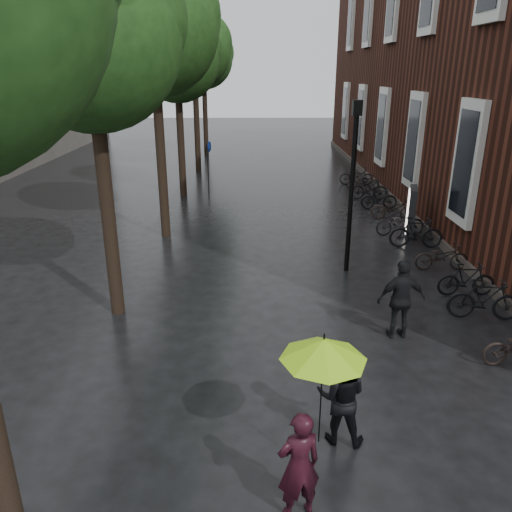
{
  "coord_description": "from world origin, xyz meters",
  "views": [
    {
      "loc": [
        -0.81,
        -3.96,
        5.54
      ],
      "look_at": [
        -0.74,
        6.83,
        1.51
      ],
      "focal_mm": 35.0,
      "sensor_mm": 36.0,
      "label": 1
    }
  ],
  "objects_px": {
    "person_burgundy": "(299,466)",
    "lamp_post": "(353,172)",
    "person_black": "(341,396)",
    "parked_bicycles": "(401,219)",
    "ad_lightbox": "(411,212)",
    "pedestrian_walking": "(401,299)"
  },
  "relations": [
    {
      "from": "pedestrian_walking",
      "to": "lamp_post",
      "type": "distance_m",
      "value": 4.41
    },
    {
      "from": "ad_lightbox",
      "to": "lamp_post",
      "type": "relative_size",
      "value": 0.36
    },
    {
      "from": "person_black",
      "to": "parked_bicycles",
      "type": "distance_m",
      "value": 11.66
    },
    {
      "from": "person_black",
      "to": "ad_lightbox",
      "type": "distance_m",
      "value": 11.2
    },
    {
      "from": "person_burgundy",
      "to": "lamp_post",
      "type": "bearing_deg",
      "value": -120.87
    },
    {
      "from": "person_black",
      "to": "lamp_post",
      "type": "xyz_separation_m",
      "value": [
        1.39,
        7.17,
        2.11
      ]
    },
    {
      "from": "person_burgundy",
      "to": "person_black",
      "type": "bearing_deg",
      "value": -135.45
    },
    {
      "from": "person_black",
      "to": "ad_lightbox",
      "type": "xyz_separation_m",
      "value": [
        4.19,
        10.39,
        0.07
      ]
    },
    {
      "from": "person_burgundy",
      "to": "pedestrian_walking",
      "type": "bearing_deg",
      "value": -135.83
    },
    {
      "from": "ad_lightbox",
      "to": "person_burgundy",
      "type": "bearing_deg",
      "value": -96.83
    },
    {
      "from": "parked_bicycles",
      "to": "ad_lightbox",
      "type": "relative_size",
      "value": 9.93
    },
    {
      "from": "ad_lightbox",
      "to": "lamp_post",
      "type": "distance_m",
      "value": 4.72
    },
    {
      "from": "person_black",
      "to": "pedestrian_walking",
      "type": "bearing_deg",
      "value": -106.03
    },
    {
      "from": "parked_bicycles",
      "to": "lamp_post",
      "type": "bearing_deg",
      "value": -124.93
    },
    {
      "from": "pedestrian_walking",
      "to": "lamp_post",
      "type": "relative_size",
      "value": 0.37
    },
    {
      "from": "parked_bicycles",
      "to": "ad_lightbox",
      "type": "distance_m",
      "value": 0.71
    },
    {
      "from": "parked_bicycles",
      "to": "person_burgundy",
      "type": "bearing_deg",
      "value": -111.24
    },
    {
      "from": "lamp_post",
      "to": "parked_bicycles",
      "type": "bearing_deg",
      "value": 55.07
    },
    {
      "from": "lamp_post",
      "to": "person_black",
      "type": "bearing_deg",
      "value": -100.99
    },
    {
      "from": "pedestrian_walking",
      "to": "parked_bicycles",
      "type": "height_order",
      "value": "pedestrian_walking"
    },
    {
      "from": "person_burgundy",
      "to": "lamp_post",
      "type": "distance_m",
      "value": 9.12
    },
    {
      "from": "person_burgundy",
      "to": "ad_lightbox",
      "type": "bearing_deg",
      "value": -129.47
    }
  ]
}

